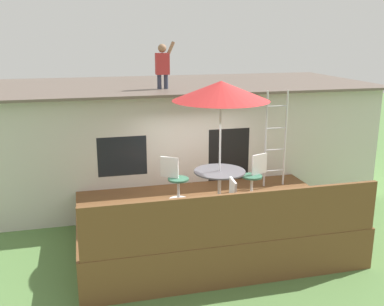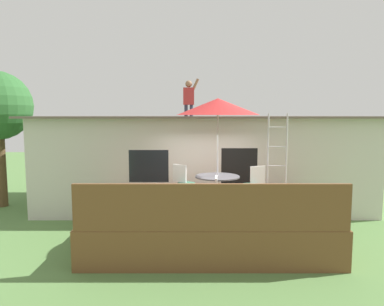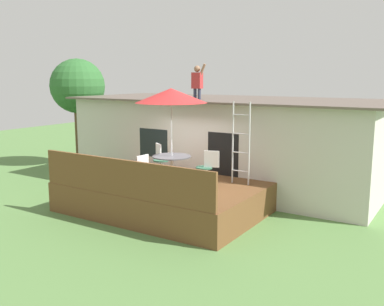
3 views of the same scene
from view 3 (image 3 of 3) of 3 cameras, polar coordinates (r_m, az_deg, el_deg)
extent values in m
plane|color=#567F42|center=(12.15, -3.63, -7.50)|extent=(40.00, 40.00, 0.00)
cube|color=beige|center=(14.82, 4.51, 1.37)|extent=(10.00, 4.00, 2.87)
cube|color=#66564C|center=(14.67, 4.58, 7.02)|extent=(10.50, 4.50, 0.06)
cube|color=black|center=(13.97, -5.03, 1.32)|extent=(1.10, 0.03, 0.90)
cube|color=black|center=(12.72, 4.06, -1.82)|extent=(1.00, 0.03, 2.00)
cube|color=brown|center=(12.03, -3.65, -5.68)|extent=(5.25, 3.45, 0.80)
cube|color=brown|center=(10.56, -9.06, -3.25)|extent=(5.15, 0.08, 0.90)
cylinder|color=silver|center=(11.84, -2.65, -3.86)|extent=(0.48, 0.48, 0.03)
cylinder|color=silver|center=(11.76, -2.66, -2.18)|extent=(0.07, 0.07, 0.71)
cylinder|color=#4C4C51|center=(11.69, -2.68, -0.45)|extent=(1.04, 1.04, 0.03)
cylinder|color=silver|center=(11.61, -2.69, 1.83)|extent=(0.04, 0.04, 2.40)
cone|color=red|center=(11.51, -2.74, 7.51)|extent=(1.90, 1.90, 0.38)
cylinder|color=silver|center=(11.70, 5.35, 1.36)|extent=(0.04, 0.04, 2.20)
cylinder|color=silver|center=(11.49, 7.48, 1.17)|extent=(0.04, 0.04, 2.20)
cylinder|color=silver|center=(11.73, 6.33, -2.36)|extent=(0.48, 0.03, 0.03)
cylinder|color=silver|center=(11.63, 6.38, 0.05)|extent=(0.48, 0.03, 0.03)
cylinder|color=silver|center=(11.56, 6.43, 2.49)|extent=(0.48, 0.03, 0.03)
cylinder|color=silver|center=(11.50, 6.48, 4.96)|extent=(0.48, 0.03, 0.03)
cylinder|color=#33384C|center=(13.94, 0.39, 7.72)|extent=(0.10, 0.10, 0.34)
cylinder|color=#33384C|center=(13.86, 0.96, 7.71)|extent=(0.10, 0.10, 0.34)
cube|color=#B73333|center=(13.89, 0.68, 9.45)|extent=(0.32, 0.20, 0.50)
sphere|color=#997051|center=(13.89, 0.68, 10.93)|extent=(0.20, 0.20, 0.20)
cylinder|color=#997051|center=(13.80, 1.33, 10.69)|extent=(0.26, 0.08, 0.44)
cylinder|color=silver|center=(12.66, -4.06, -2.98)|extent=(0.40, 0.40, 0.02)
cylinder|color=silver|center=(12.62, -4.08, -2.00)|extent=(0.06, 0.06, 0.44)
cylinder|color=#33664C|center=(12.57, -4.09, -0.98)|extent=(0.44, 0.44, 0.04)
cube|color=silver|center=(12.72, -4.39, 0.24)|extent=(0.35, 0.26, 0.44)
cylinder|color=silver|center=(11.66, 1.58, -4.09)|extent=(0.40, 0.40, 0.02)
cylinder|color=silver|center=(11.61, 1.58, -3.04)|extent=(0.06, 0.06, 0.44)
cylinder|color=#33664C|center=(11.56, 1.59, -1.93)|extent=(0.44, 0.44, 0.04)
cube|color=silver|center=(11.48, 2.58, -0.80)|extent=(0.39, 0.18, 0.44)
cylinder|color=silver|center=(11.18, -5.69, -4.75)|extent=(0.40, 0.40, 0.02)
cylinder|color=silver|center=(11.13, -5.71, -3.66)|extent=(0.06, 0.06, 0.44)
cylinder|color=#33664C|center=(11.08, -5.73, -2.50)|extent=(0.44, 0.44, 0.04)
cube|color=silver|center=(10.89, -6.48, -1.44)|extent=(0.08, 0.40, 0.44)
cylinder|color=brown|center=(18.48, -14.48, 2.73)|extent=(0.35, 0.35, 2.83)
sphere|color=#2D662D|center=(18.34, -14.73, 8.46)|extent=(2.18, 2.18, 2.18)
camera|label=1|loc=(9.34, -51.17, 9.93)|focal=41.96mm
camera|label=2|loc=(7.36, -46.72, 1.46)|focal=32.72mm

